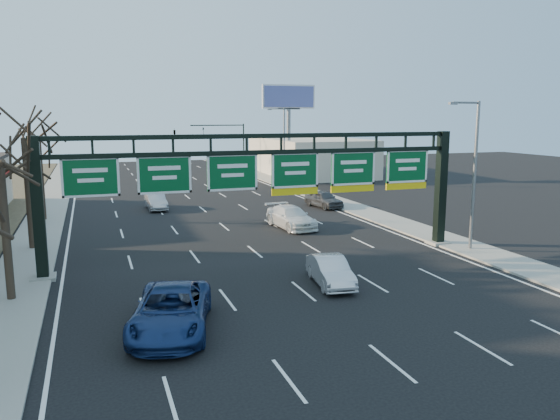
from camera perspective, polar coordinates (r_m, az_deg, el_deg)
name	(u,v)px	position (r m, az deg, el deg)	size (l,w,h in m)	color
ground	(320,305)	(24.24, 4.21, -9.85)	(160.00, 160.00, 0.00)	black
sidewalk_left	(39,232)	(41.87, -23.85, -2.16)	(3.00, 120.00, 0.12)	gray
sidewalk_right	(365,212)	(47.13, 8.85, -0.16)	(3.00, 120.00, 0.12)	gray
lane_markings	(218,222)	(42.71, -6.50, -1.22)	(21.60, 120.00, 0.01)	white
sign_gantry	(267,179)	(30.58, -1.37, 3.22)	(24.60, 1.20, 7.20)	black
building_right_distant	(310,156)	(76.88, 3.13, 5.62)	(12.00, 20.00, 5.00)	#BEB39D
tree_mid	(22,121)	(36.10, -25.32, 8.43)	(3.60, 3.60, 9.24)	black
tree_far	(37,124)	(46.06, -24.03, 8.17)	(3.60, 3.60, 8.86)	black
streetlight_near	(473,168)	(34.66, 19.52, 4.19)	(2.15, 0.22, 9.00)	slate
streetlight_far	(283,142)	(64.71, 0.32, 7.13)	(2.15, 0.22, 9.00)	slate
billboard_right	(289,108)	(70.19, 0.92, 10.59)	(7.00, 0.50, 12.00)	slate
traffic_signal_mast	(201,135)	(77.39, -8.24, 7.78)	(10.16, 0.54, 7.00)	black
car_blue_suv	(171,310)	(21.52, -11.31, -10.25)	(2.78, 6.02, 1.67)	navy
car_silver_sedan	(330,271)	(26.82, 5.27, -6.36)	(1.47, 4.22, 1.39)	silver
car_white_wagon	(291,217)	(40.09, 1.15, -0.75)	(2.20, 5.41, 1.57)	white
car_grey_far	(324,199)	(49.14, 4.58, 1.16)	(1.79, 4.45, 1.52)	#3D3F42
car_silver_distant	(156,201)	(49.10, -12.83, 0.87)	(1.49, 4.28, 1.41)	#A4A4A8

